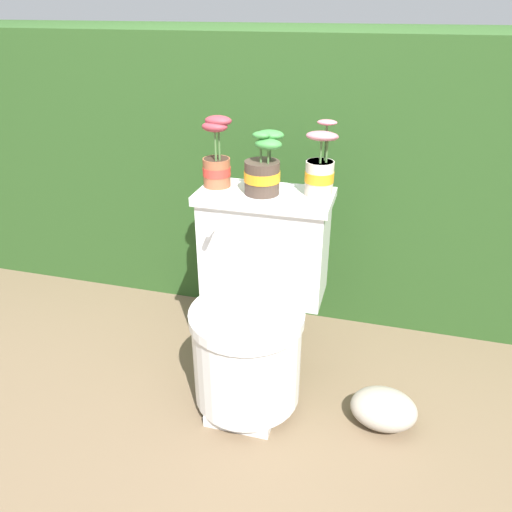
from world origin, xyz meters
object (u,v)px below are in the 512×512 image
object	(u,v)px
toilet	(254,309)
potted_plant_middle	(320,169)
potted_plant_left	(217,160)
potted_plant_midleft	(263,170)
garden_stone	(383,409)

from	to	relation	value
toilet	potted_plant_middle	distance (m)	0.52
potted_plant_left	potted_plant_middle	distance (m)	0.35
potted_plant_left	potted_plant_middle	xyz separation A→B (m)	(0.35, 0.01, -0.00)
potted_plant_midleft	potted_plant_left	bearing A→B (deg)	170.81
toilet	potted_plant_midleft	size ratio (longest dim) A/B	3.43
toilet	potted_plant_middle	xyz separation A→B (m)	(0.18, 0.16, 0.46)
potted_plant_middle	garden_stone	bearing A→B (deg)	-37.55
potted_plant_midleft	toilet	bearing A→B (deg)	-87.99
toilet	garden_stone	size ratio (longest dim) A/B	3.21
toilet	potted_plant_middle	bearing A→B (deg)	41.92
potted_plant_midleft	garden_stone	distance (m)	0.89
potted_plant_midleft	potted_plant_middle	xyz separation A→B (m)	(0.18, 0.04, 0.01)
potted_plant_middle	garden_stone	distance (m)	0.83
potted_plant_midleft	potted_plant_middle	bearing A→B (deg)	11.23
potted_plant_left	potted_plant_midleft	bearing A→B (deg)	-9.19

